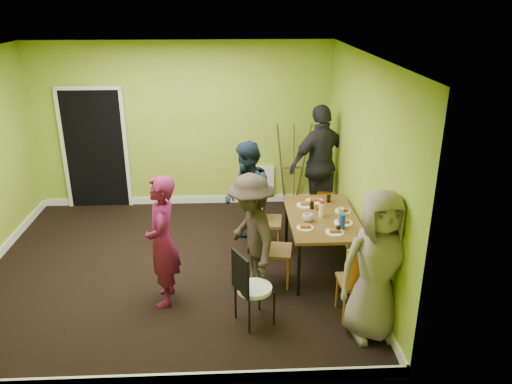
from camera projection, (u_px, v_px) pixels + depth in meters
ground at (174, 266)px, 6.83m from camera, size 5.00×5.00×0.00m
room_walls at (168, 198)px, 6.50m from camera, size 5.04×4.54×2.82m
dining_table at (322, 220)px, 6.58m from camera, size 0.90×1.50×0.75m
chair_left_far at (260, 214)px, 7.00m from camera, size 0.49×0.48×1.05m
chair_left_near at (269, 243)px, 6.27m from camera, size 0.47×0.47×0.98m
chair_back_end at (321, 186)px, 7.91m from camera, size 0.43×0.49×0.90m
chair_front_end at (359, 278)px, 5.52m from camera, size 0.41×0.41×0.95m
chair_bentwood at (250, 285)px, 5.47m from camera, size 0.48×0.47×0.90m
easel at (293, 166)px, 8.51m from camera, size 0.60×0.56×1.50m
plate_near_left at (305, 205)px, 6.88m from camera, size 0.25×0.25×0.01m
plate_near_right at (305, 228)px, 6.21m from camera, size 0.22×0.22×0.01m
plate_far_back at (315, 201)px, 7.02m from camera, size 0.26×0.26×0.01m
plate_far_front at (335, 232)px, 6.10m from camera, size 0.23×0.23×0.01m
plate_wall_back at (343, 211)px, 6.69m from camera, size 0.22×0.22×0.01m
plate_wall_front at (343, 223)px, 6.35m from camera, size 0.24×0.24×0.01m
thermos at (321, 210)px, 6.50m from camera, size 0.06×0.06×0.20m
blue_bottle at (342, 221)px, 6.17m from camera, size 0.08×0.08×0.20m
orange_bottle at (316, 207)px, 6.73m from camera, size 0.04×0.04×0.08m
glass_mid at (312, 205)px, 6.77m from camera, size 0.06×0.06×0.09m
glass_back at (329, 199)px, 6.98m from camera, size 0.06×0.06×0.10m
glass_front at (338, 229)px, 6.09m from camera, size 0.06×0.06×0.08m
cup_a at (308, 217)px, 6.39m from camera, size 0.13×0.13×0.10m
cup_b at (341, 211)px, 6.60m from camera, size 0.09×0.09×0.09m
person_standing at (162, 241)px, 5.78m from camera, size 0.40×0.59×1.60m
person_left_far at (247, 197)px, 7.05m from camera, size 0.75×0.88×1.59m
person_left_near at (251, 235)px, 5.98m from camera, size 0.86×1.13×1.54m
person_back_end at (321, 164)px, 7.91m from camera, size 1.21×0.89×1.91m
person_front_end at (378, 266)px, 5.16m from camera, size 0.87×0.61×1.68m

